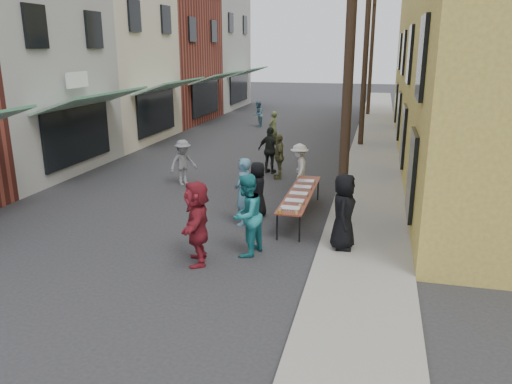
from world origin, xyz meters
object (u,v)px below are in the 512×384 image
Objects in this scene: utility_pole_mid at (366,53)px; guest_front_a at (258,189)px; utility_pole_near at (349,58)px; guest_front_c at (246,215)px; serving_table at (300,194)px; server at (344,212)px; utility_pole_far at (372,51)px; catering_tray_sausage at (290,209)px.

guest_front_a is (-2.43, -11.68, -3.69)m from utility_pole_mid.
utility_pole_near and utility_pole_mid have the same top height.
guest_front_c is (-2.03, -2.48, -3.52)m from utility_pole_near.
serving_table is 2.18× the size of server.
server reaches higher than guest_front_a.
utility_pole_mid is 12.00m from utility_pole_far.
utility_pole_mid reaches higher than serving_table.
serving_table is at bearing -178.86° from guest_front_c.
utility_pole_near is 1.00× the size of utility_pole_far.
guest_front_c is at bearing -121.93° from catering_tray_sausage.
guest_front_c is (-0.81, -1.30, 0.19)m from catering_tray_sausage.
utility_pole_mid is 4.58× the size of guest_front_c.
utility_pole_near reaches higher than guest_front_a.
utility_pole_far is 4.58× the size of guest_front_c.
serving_table is at bearing 105.48° from guest_front_a.
utility_pole_near is at bearing -21.10° from serving_table.
catering_tray_sausage reaches higher than serving_table.
serving_table is (-1.22, -11.53, -3.79)m from utility_pole_mid.
utility_pole_mid and utility_pole_far have the same top height.
utility_pole_far is 2.25× the size of serving_table.
utility_pole_near and utility_pole_far have the same top height.
guest_front_c is (-2.03, -14.48, -3.52)m from utility_pole_mid.
guest_front_c is at bearing -94.38° from utility_pole_far.
utility_pole_mid is 13.75m from catering_tray_sausage.
guest_front_a is (-1.22, 1.50, 0.02)m from catering_tray_sausage.
utility_pole_mid is 12.20m from serving_table.
guest_front_a is at bearing -95.87° from utility_pole_far.
catering_tray_sausage is 0.27× the size of server.
guest_front_a is (-2.43, 0.32, -3.69)m from utility_pole_near.
server is at bearing -58.31° from serving_table.
server is at bearing -89.64° from utility_pole_far.
guest_front_c is at bearing 16.67° from guest_front_a.
guest_front_c is at bearing -105.34° from serving_table.
utility_pole_near reaches higher than catering_tray_sausage.
utility_pole_far is 26.79m from guest_front_c.
utility_pole_near is 3.91m from server.
utility_pole_far is 24.09m from guest_front_a.
utility_pole_mid is 2.25× the size of serving_table.
utility_pole_far is 25.48m from catering_tray_sausage.
guest_front_a is at bearing -155.23° from guest_front_c.
utility_pole_near is 4.08m from catering_tray_sausage.
utility_pole_near is 2.25× the size of serving_table.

